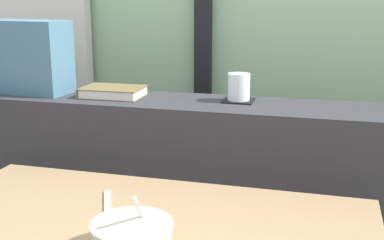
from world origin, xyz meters
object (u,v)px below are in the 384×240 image
at_px(closed_book, 113,92).
at_px(soup_bowl, 132,238).
at_px(coaster_square, 238,101).
at_px(throw_pillow, 26,57).
at_px(juice_glass, 239,88).
at_px(fork_utensil, 107,204).

xyz_separation_m(closed_book, soup_bowl, (0.34, -0.69, -0.17)).
height_order(coaster_square, throw_pillow, throw_pillow).
distance_m(coaster_square, juice_glass, 0.04).
bearing_deg(fork_utensil, soup_bowl, -79.03).
height_order(juice_glass, closed_book, juice_glass).
height_order(coaster_square, soup_bowl, coaster_square).
distance_m(coaster_square, soup_bowl, 0.75).
relative_size(throw_pillow, fork_utensil, 1.88).
distance_m(throw_pillow, fork_utensil, 0.77).
bearing_deg(coaster_square, juice_glass, 75.96).
bearing_deg(fork_utensil, coaster_square, 38.44).
height_order(throw_pillow, fork_utensil, throw_pillow).
xyz_separation_m(coaster_square, throw_pillow, (-0.77, -0.04, 0.13)).
bearing_deg(coaster_square, soup_bowl, -97.70).
xyz_separation_m(juice_glass, fork_utensil, (-0.26, -0.51, -0.23)).
xyz_separation_m(juice_glass, closed_book, (-0.44, -0.04, -0.03)).
xyz_separation_m(coaster_square, soup_bowl, (-0.10, -0.73, -0.16)).
relative_size(juice_glass, soup_bowl, 0.50).
bearing_deg(throw_pillow, fork_utensil, -42.18).
height_order(closed_book, throw_pillow, throw_pillow).
distance_m(closed_book, soup_bowl, 0.79).
bearing_deg(soup_bowl, coaster_square, 82.30).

